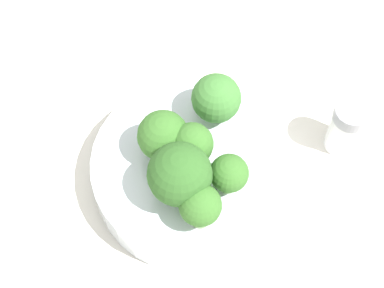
% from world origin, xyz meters
% --- Properties ---
extents(ground_plane, '(3.00, 3.00, 0.00)m').
position_xyz_m(ground_plane, '(0.00, 0.00, 0.00)').
color(ground_plane, silver).
extents(bowl, '(0.20, 0.20, 0.04)m').
position_xyz_m(bowl, '(0.00, 0.00, 0.02)').
color(bowl, silver).
rests_on(bowl, ground_plane).
extents(broccoli_floret_0, '(0.04, 0.04, 0.05)m').
position_xyz_m(broccoli_floret_0, '(-0.05, 0.03, 0.07)').
color(broccoli_floret_0, '#84AD66').
rests_on(broccoli_floret_0, bowl).
extents(broccoli_floret_1, '(0.04, 0.04, 0.06)m').
position_xyz_m(broccoli_floret_1, '(-0.00, -0.00, 0.08)').
color(broccoli_floret_1, '#8EB770').
rests_on(broccoli_floret_1, bowl).
extents(broccoli_floret_2, '(0.04, 0.04, 0.05)m').
position_xyz_m(broccoli_floret_2, '(-0.04, -0.01, 0.07)').
color(broccoli_floret_2, '#8EB770').
rests_on(broccoli_floret_2, bowl).
extents(broccoli_floret_3, '(0.06, 0.06, 0.07)m').
position_xyz_m(broccoli_floret_3, '(-0.02, 0.03, 0.08)').
color(broccoli_floret_3, '#84AD66').
rests_on(broccoli_floret_3, bowl).
extents(broccoli_floret_4, '(0.05, 0.05, 0.06)m').
position_xyz_m(broccoli_floret_4, '(0.02, 0.02, 0.07)').
color(broccoli_floret_4, '#84AD66').
rests_on(broccoli_floret_4, bowl).
extents(broccoli_floret_5, '(0.05, 0.05, 0.06)m').
position_xyz_m(broccoli_floret_5, '(0.03, -0.05, 0.07)').
color(broccoli_floret_5, '#84AD66').
rests_on(broccoli_floret_5, bowl).
extents(pepper_shaker, '(0.04, 0.04, 0.07)m').
position_xyz_m(pepper_shaker, '(-0.05, -0.15, 0.03)').
color(pepper_shaker, silver).
rests_on(pepper_shaker, ground_plane).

